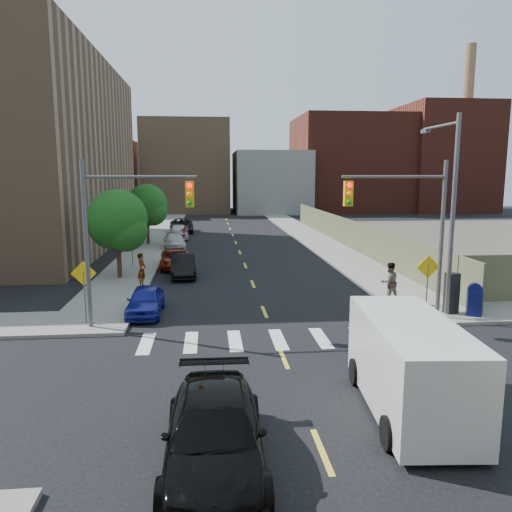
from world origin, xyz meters
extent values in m
plane|color=black|center=(0.00, 0.00, 0.00)|extent=(160.00, 160.00, 0.00)
cube|color=gray|center=(-7.75, 41.50, 0.07)|extent=(3.50, 73.00, 0.15)
cube|color=gray|center=(7.75, 41.50, 0.07)|extent=(3.50, 73.00, 0.15)
cube|color=#5E6144|center=(9.60, 28.00, 1.25)|extent=(0.12, 44.00, 2.50)
cube|color=#592319|center=(-22.00, 70.00, 6.00)|extent=(14.00, 18.00, 12.00)
cube|color=#8C6B4C|center=(-6.00, 72.00, 7.50)|extent=(14.00, 16.00, 15.00)
cube|color=gray|center=(8.00, 70.00, 5.00)|extent=(12.00, 16.00, 10.00)
cube|color=#592319|center=(22.00, 72.00, 8.00)|extent=(18.00, 18.00, 16.00)
cube|color=#592319|center=(38.00, 70.00, 9.00)|extent=(14.00, 16.00, 18.00)
cylinder|color=#8C6B4C|center=(42.00, 70.00, 14.00)|extent=(1.80, 1.80, 28.00)
cylinder|color=#59595E|center=(-7.50, 6.00, 3.50)|extent=(0.18, 0.18, 7.00)
cylinder|color=#59595E|center=(-5.25, 6.00, 6.30)|extent=(4.50, 0.12, 0.12)
cube|color=#E5A50C|center=(-3.30, 6.00, 5.60)|extent=(0.35, 0.30, 1.05)
cylinder|color=#59595E|center=(7.50, 6.00, 3.50)|extent=(0.18, 0.18, 7.00)
cylinder|color=#59595E|center=(5.25, 6.00, 6.30)|extent=(4.50, 0.12, 0.12)
cube|color=#E5A50C|center=(3.30, 6.00, 5.60)|extent=(0.35, 0.30, 1.05)
cylinder|color=#59595E|center=(8.20, 6.50, 4.50)|extent=(0.20, 0.20, 9.00)
cylinder|color=#59595E|center=(8.20, 8.20, 8.60)|extent=(0.12, 3.50, 0.12)
cube|color=#59595E|center=(8.20, 9.80, 8.50)|extent=(0.25, 0.60, 0.18)
cylinder|color=#59595E|center=(-7.80, 6.50, 1.20)|extent=(0.06, 0.06, 2.40)
cube|color=yellow|center=(-7.80, 6.50, 2.30)|extent=(1.06, 0.04, 1.06)
cylinder|color=#59595E|center=(7.20, 6.50, 1.20)|extent=(0.06, 0.06, 2.40)
cube|color=yellow|center=(7.20, 6.50, 2.30)|extent=(1.06, 0.04, 1.06)
cylinder|color=#59595E|center=(-7.80, 20.00, 1.20)|extent=(0.06, 0.06, 2.40)
cube|color=yellow|center=(-7.80, 20.00, 2.30)|extent=(1.06, 0.04, 1.06)
cylinder|color=#332114|center=(-8.00, 16.00, 1.32)|extent=(0.28, 0.28, 2.64)
sphere|color=#134514|center=(-8.00, 16.00, 3.72)|extent=(3.60, 3.60, 3.60)
sphere|color=#134514|center=(-7.50, 15.70, 3.12)|extent=(2.64, 2.64, 2.64)
sphere|color=#134514|center=(-8.40, 16.40, 3.30)|extent=(2.88, 2.88, 2.88)
cylinder|color=#332114|center=(-8.00, 31.00, 1.32)|extent=(0.28, 0.28, 2.64)
sphere|color=#134514|center=(-8.00, 31.00, 3.72)|extent=(3.60, 3.60, 3.60)
sphere|color=#134514|center=(-7.50, 30.70, 3.12)|extent=(2.64, 2.64, 2.64)
sphere|color=#134514|center=(-8.40, 31.40, 3.30)|extent=(2.88, 2.88, 2.88)
imported|color=navy|center=(-5.50, 8.13, 0.65)|extent=(1.55, 3.82, 1.30)
imported|color=black|center=(-4.20, 16.62, 0.71)|extent=(1.82, 4.42, 1.42)
imported|color=maroon|center=(-4.84, 19.64, 0.62)|extent=(2.32, 4.57, 1.24)
imported|color=#B1B5B9|center=(-5.50, 28.60, 0.67)|extent=(2.23, 4.72, 1.33)
imported|color=silver|center=(-5.50, 35.18, 0.75)|extent=(2.16, 4.54, 1.50)
imported|color=#3E110C|center=(-5.37, 35.11, 0.66)|extent=(1.63, 4.09, 1.32)
imported|color=black|center=(-5.50, 40.81, 0.76)|extent=(2.82, 5.57, 1.51)
imported|color=black|center=(-2.51, -4.37, 0.79)|extent=(2.30, 5.47, 1.58)
cube|color=silver|center=(2.79, -2.25, 1.35)|extent=(2.61, 5.79, 2.38)
cube|color=black|center=(2.96, -0.09, 1.68)|extent=(2.10, 1.45, 0.97)
cylinder|color=black|center=(1.91, -0.33, 0.38)|extent=(0.37, 0.84, 0.82)
cylinder|color=black|center=(3.96, -0.50, 0.38)|extent=(0.37, 0.84, 0.82)
cylinder|color=black|center=(1.62, -4.00, 0.38)|extent=(0.37, 0.84, 0.82)
cylinder|color=black|center=(3.67, -4.17, 0.38)|extent=(0.37, 0.84, 0.82)
cube|color=#0D1351|center=(9.20, 6.00, 0.73)|extent=(0.73, 0.65, 1.16)
cylinder|color=#0D1351|center=(9.20, 6.00, 1.34)|extent=(0.65, 0.47, 0.60)
cube|color=black|center=(8.38, 6.51, 1.07)|extent=(0.63, 0.56, 1.85)
imported|color=gray|center=(-6.30, 13.28, 1.10)|extent=(0.56, 0.76, 1.90)
imported|color=gray|center=(6.30, 8.73, 1.14)|extent=(1.06, 0.88, 1.97)
camera|label=1|loc=(-2.58, -14.56, 6.43)|focal=35.00mm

